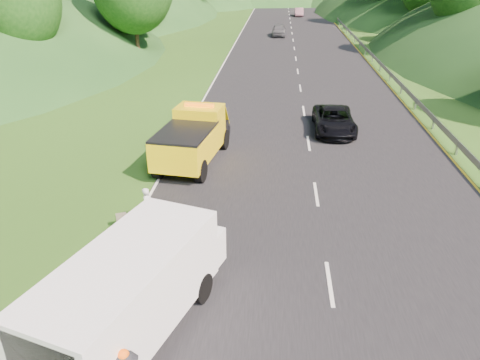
# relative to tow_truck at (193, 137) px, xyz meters

# --- Properties ---
(ground) EXTENTS (320.00, 320.00, 0.00)m
(ground) POSITION_rel_tow_truck_xyz_m (2.67, -7.07, -1.26)
(ground) COLOR #38661E
(ground) RESTS_ON ground
(road_surface) EXTENTS (14.00, 200.00, 0.02)m
(road_surface) POSITION_rel_tow_truck_xyz_m (5.67, 32.93, -1.25)
(road_surface) COLOR black
(road_surface) RESTS_ON ground
(guardrail) EXTENTS (0.06, 140.00, 1.52)m
(guardrail) POSITION_rel_tow_truck_xyz_m (12.97, 45.43, -1.26)
(guardrail) COLOR gray
(guardrail) RESTS_ON ground
(tree_line_left) EXTENTS (14.00, 140.00, 14.00)m
(tree_line_left) POSITION_rel_tow_truck_xyz_m (-16.33, 52.93, -1.26)
(tree_line_left) COLOR #2B581A
(tree_line_left) RESTS_ON ground
(tree_line_right) EXTENTS (14.00, 140.00, 14.00)m
(tree_line_right) POSITION_rel_tow_truck_xyz_m (25.67, 52.93, -1.26)
(tree_line_right) COLOR #2B581A
(tree_line_right) RESTS_ON ground
(tow_truck) EXTENTS (3.00, 6.26, 2.58)m
(tow_truck) POSITION_rel_tow_truck_xyz_m (0.00, 0.00, 0.00)
(tow_truck) COLOR black
(tow_truck) RESTS_ON ground
(white_van) EXTENTS (4.99, 7.57, 2.49)m
(white_van) POSITION_rel_tow_truck_xyz_m (0.44, -11.50, 0.14)
(white_van) COLOR black
(white_van) RESTS_ON ground
(woman) EXTENTS (0.47, 0.59, 1.45)m
(woman) POSITION_rel_tow_truck_xyz_m (-0.65, -6.02, -1.26)
(woman) COLOR silver
(woman) RESTS_ON ground
(child) EXTENTS (0.56, 0.51, 0.94)m
(child) POSITION_rel_tow_truck_xyz_m (-0.29, -6.79, -1.26)
(child) COLOR tan
(child) RESTS_ON ground
(suitcase) EXTENTS (0.42, 0.34, 0.60)m
(suitcase) POSITION_rel_tow_truck_xyz_m (-1.56, -6.39, -0.96)
(suitcase) COLOR #645D4B
(suitcase) RESTS_ON ground
(passing_suv) EXTENTS (2.22, 4.81, 1.34)m
(passing_suv) POSITION_rel_tow_truck_xyz_m (7.17, 5.02, -1.26)
(passing_suv) COLOR black
(passing_suv) RESTS_ON ground
(dist_car_a) EXTENTS (1.71, 4.25, 1.45)m
(dist_car_a) POSITION_rel_tow_truck_xyz_m (3.90, 42.17, -1.26)
(dist_car_a) COLOR #414346
(dist_car_a) RESTS_ON ground
(dist_car_b) EXTENTS (1.45, 4.17, 1.37)m
(dist_car_b) POSITION_rel_tow_truck_xyz_m (7.32, 66.73, -1.26)
(dist_car_b) COLOR #764F5A
(dist_car_b) RESTS_ON ground
(dist_car_c) EXTENTS (2.16, 5.32, 1.54)m
(dist_car_c) POSITION_rel_tow_truck_xyz_m (4.63, 88.88, -1.26)
(dist_car_c) COLOR #A25B51
(dist_car_c) RESTS_ON ground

